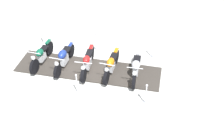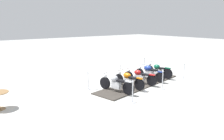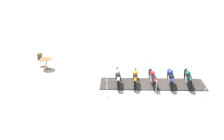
# 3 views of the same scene
# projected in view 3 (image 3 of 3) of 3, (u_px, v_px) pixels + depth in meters

# --- Properties ---
(ground_plane) EXTENTS (80.00, 80.00, 0.00)m
(ground_plane) POSITION_uv_depth(u_px,v_px,m) (152.00, 84.00, 15.46)
(ground_plane) COLOR silver
(display_platform) EXTENTS (6.70, 2.69, 0.06)m
(display_platform) POSITION_uv_depth(u_px,v_px,m) (152.00, 84.00, 15.45)
(display_platform) COLOR #38332D
(display_platform) RESTS_ON ground_plane
(motorcycle_forest) EXTENTS (0.67, 2.14, 0.99)m
(motorcycle_forest) POSITION_uv_depth(u_px,v_px,m) (188.00, 77.00, 15.23)
(motorcycle_forest) COLOR black
(motorcycle_forest) RESTS_ON display_platform
(motorcycle_navy) EXTENTS (0.71, 2.20, 0.92)m
(motorcycle_navy) POSITION_uv_depth(u_px,v_px,m) (170.00, 76.00, 15.25)
(motorcycle_navy) COLOR black
(motorcycle_navy) RESTS_ON display_platform
(motorcycle_maroon) EXTENTS (0.85, 2.23, 0.91)m
(motorcycle_maroon) POSITION_uv_depth(u_px,v_px,m) (153.00, 77.00, 15.29)
(motorcycle_maroon) COLOR black
(motorcycle_maroon) RESTS_ON display_platform
(motorcycle_copper) EXTENTS (0.65, 2.18, 0.93)m
(motorcycle_copper) POSITION_uv_depth(u_px,v_px,m) (135.00, 77.00, 15.31)
(motorcycle_copper) COLOR black
(motorcycle_copper) RESTS_ON display_platform
(motorcycle_chrome) EXTENTS (0.77, 2.21, 0.97)m
(motorcycle_chrome) POSITION_uv_depth(u_px,v_px,m) (118.00, 76.00, 15.34)
(motorcycle_chrome) COLOR black
(motorcycle_chrome) RESTS_ON display_platform
(stanchion_left_rear) EXTENTS (0.33, 0.33, 1.07)m
(stanchion_left_rear) POSITION_uv_depth(u_px,v_px,m) (107.00, 91.00, 13.99)
(stanchion_left_rear) COLOR silver
(stanchion_left_rear) RESTS_ON ground_plane
(stanchion_left_front) EXTENTS (0.36, 0.36, 1.08)m
(stanchion_left_front) POSITION_uv_depth(u_px,v_px,m) (205.00, 93.00, 13.86)
(stanchion_left_front) COLOR silver
(stanchion_left_front) RESTS_ON ground_plane
(stanchion_right_front) EXTENTS (0.35, 0.35, 1.10)m
(stanchion_right_front) POSITION_uv_depth(u_px,v_px,m) (191.00, 70.00, 16.66)
(stanchion_right_front) COLOR silver
(stanchion_right_front) RESTS_ON ground_plane
(stanchion_left_mid) EXTENTS (0.32, 0.32, 1.06)m
(stanchion_left_mid) POSITION_uv_depth(u_px,v_px,m) (156.00, 92.00, 13.92)
(stanchion_left_mid) COLOR silver
(stanchion_left_mid) RESTS_ON ground_plane
(stanchion_right_mid) EXTENTS (0.30, 0.30, 1.02)m
(stanchion_right_mid) POSITION_uv_depth(u_px,v_px,m) (150.00, 69.00, 16.72)
(stanchion_right_mid) COLOR silver
(stanchion_right_mid) RESTS_ON ground_plane
(stanchion_right_rear) EXTENTS (0.30, 0.30, 1.01)m
(stanchion_right_rear) POSITION_uv_depth(u_px,v_px,m) (109.00, 69.00, 16.80)
(stanchion_right_rear) COLOR silver
(stanchion_right_rear) RESTS_ON ground_plane
(cafe_table) EXTENTS (0.87, 0.87, 0.77)m
(cafe_table) POSITION_uv_depth(u_px,v_px,m) (46.00, 61.00, 17.46)
(cafe_table) COLOR olive
(cafe_table) RESTS_ON ground_plane
(cafe_chair_near_table) EXTENTS (0.56, 0.56, 0.93)m
(cafe_chair_near_table) POSITION_uv_depth(u_px,v_px,m) (41.00, 58.00, 18.02)
(cafe_chair_near_table) COLOR olive
(cafe_chair_near_table) RESTS_ON ground_plane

